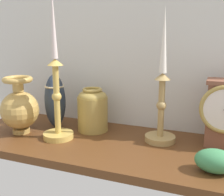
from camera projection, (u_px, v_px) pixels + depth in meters
The scene contains 8 objects.
ground_plane at pixel (114, 146), 87.99cm from camera, with size 100.00×36.00×2.40cm, color #593318.
back_wall at pixel (134, 34), 96.97cm from camera, with size 120.00×2.00×65.00cm, color silver.
candlestick_tall_left at pixel (57, 97), 88.13cm from camera, with size 9.62×9.62×46.05cm.
candlestick_tall_center at pixel (162, 101), 85.74cm from camera, with size 9.40×9.40×40.45cm.
brass_vase_bulbous at pixel (20, 108), 94.20cm from camera, with size 12.58×12.58×19.02cm.
brass_vase_jar at pixel (93, 109), 96.66cm from camera, with size 10.29×10.29×14.82cm.
tall_ceramic_vase at pixel (55, 101), 100.17cm from camera, with size 7.31×7.31×18.85cm.
ivy_sprig at pixel (215, 161), 68.56cm from camera, with size 9.79×6.85×5.86cm.
Camera 1 is at (29.50, -76.72, 33.54)cm, focal length 45.67 mm.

